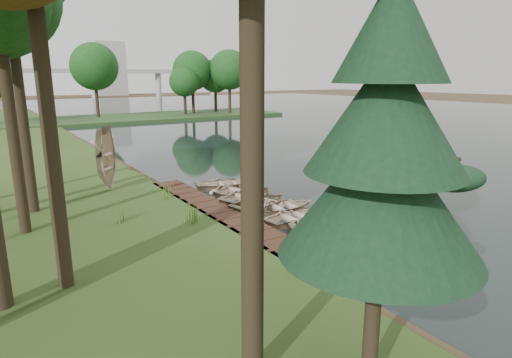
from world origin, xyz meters
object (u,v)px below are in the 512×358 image
rowboat_2 (322,222)px  boardwalk (232,221)px  pine_tree (384,149)px  rowboat_1 (341,235)px  stored_rowboat (109,184)px  rowboat_0 (367,246)px

rowboat_2 → boardwalk: bearing=64.5°
rowboat_2 → pine_tree: 10.86m
rowboat_1 → stored_rowboat: stored_rowboat is taller
rowboat_1 → rowboat_0: bearing=155.1°
rowboat_2 → pine_tree: (-5.73, -7.88, 4.79)m
stored_rowboat → pine_tree: pine_tree is taller
rowboat_0 → rowboat_1: 1.42m
rowboat_1 → rowboat_2: bearing=-36.9°
rowboat_1 → pine_tree: 9.48m
rowboat_1 → boardwalk: bearing=7.1°
boardwalk → rowboat_1: (2.41, -4.41, 0.23)m
rowboat_1 → stored_rowboat: 13.46m
rowboat_0 → rowboat_1: size_ratio=1.20×
rowboat_1 → stored_rowboat: (-5.71, 12.19, 0.28)m
rowboat_0 → pine_tree: bearing=108.4°
rowboat_2 → stored_rowboat: 12.23m
boardwalk → pine_tree: bearing=-105.1°
boardwalk → pine_tree: (-2.87, -10.67, 5.00)m
rowboat_0 → pine_tree: pine_tree is taller
rowboat_1 → pine_tree: bearing=118.3°
rowboat_1 → stored_rowboat: bearing=3.5°
boardwalk → stored_rowboat: stored_rowboat is taller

